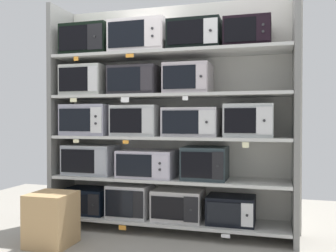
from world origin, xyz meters
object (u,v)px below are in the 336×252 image
microwave_6 (205,163)px  microwave_11 (87,81)px  microwave_9 (192,122)px  microwave_17 (248,34)px  microwave_0 (88,200)px  microwave_7 (89,120)px  microwave_10 (249,121)px  microwave_12 (136,81)px  microwave_1 (130,200)px  microwave_3 (231,210)px  microwave_13 (188,79)px  microwave_16 (196,36)px  microwave_5 (148,163)px  microwave_2 (178,205)px  microwave_8 (138,121)px  shipping_carton (52,219)px  microwave_14 (89,42)px  microwave_4 (91,159)px  microwave_15 (141,38)px

microwave_6 → microwave_11: microwave_11 is taller
microwave_9 → microwave_17: size_ratio=1.26×
microwave_0 → microwave_7: size_ratio=0.90×
microwave_11 → microwave_10: bearing=0.0°
microwave_12 → microwave_1: bearing=-180.0°
microwave_3 → microwave_9: (-0.39, -0.00, 0.84)m
microwave_9 → microwave_10: (0.55, 0.00, 0.01)m
microwave_13 → microwave_16: microwave_16 is taller
microwave_5 → microwave_16: (0.49, 0.00, 1.26)m
microwave_2 → microwave_16: (0.18, -0.00, 1.66)m
microwave_8 → shipping_carton: microwave_8 is taller
microwave_6 → microwave_14: size_ratio=0.82×
microwave_5 → microwave_11: 1.10m
microwave_5 → microwave_8: 0.45m
microwave_4 → microwave_5: bearing=-0.0°
microwave_13 → microwave_15: size_ratio=0.77×
microwave_2 → microwave_4: (-0.96, -0.00, 0.42)m
microwave_5 → microwave_15: microwave_15 is taller
microwave_11 → microwave_9: bearing=-0.0°
microwave_0 → microwave_9: (1.14, -0.00, 0.84)m
microwave_4 → microwave_13: microwave_13 is taller
microwave_10 → microwave_15: bearing=-180.0°
microwave_8 → microwave_10: (1.12, 0.00, 0.00)m
microwave_12 → microwave_16: microwave_16 is taller
microwave_5 → microwave_8: bearing=180.0°
microwave_0 → microwave_11: (0.00, -0.00, 1.27)m
microwave_13 → shipping_carton: microwave_13 is taller
microwave_1 → microwave_5: 0.43m
microwave_16 → microwave_14: bearing=-180.0°
microwave_4 → microwave_9: (1.10, -0.00, 0.40)m
microwave_17 → microwave_8: bearing=180.0°
microwave_5 → microwave_16: microwave_16 is taller
microwave_1 → microwave_6: (0.78, 0.00, 0.41)m
microwave_13 → microwave_3: bearing=-0.0°
microwave_2 → microwave_7: size_ratio=0.97×
microwave_14 → microwave_7: bearing=177.5°
microwave_11 → microwave_14: (0.03, 0.00, 0.42)m
microwave_12 → microwave_14: bearing=180.0°
microwave_2 → microwave_14: 1.94m
microwave_3 → microwave_9: 0.93m
microwave_0 → microwave_5: 0.80m
microwave_4 → microwave_13: (1.06, 0.00, 0.82)m
microwave_7 → microwave_8: size_ratio=1.07×
microwave_9 → microwave_8: bearing=180.0°
microwave_10 → microwave_12: bearing=-180.0°
microwave_6 → microwave_16: microwave_16 is taller
microwave_1 → microwave_6: microwave_6 is taller
microwave_2 → microwave_5: 0.51m
microwave_8 → microwave_10: size_ratio=1.06×
microwave_1 → microwave_7: bearing=180.0°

